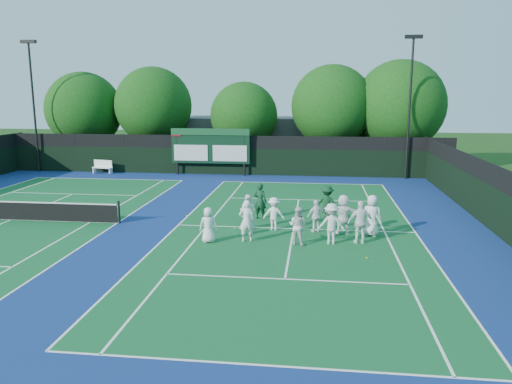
# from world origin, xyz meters

# --- Properties ---
(ground) EXTENTS (120.00, 120.00, 0.00)m
(ground) POSITION_xyz_m (0.00, 0.00, 0.00)
(ground) COLOR #173A0F
(ground) RESTS_ON ground
(court_apron) EXTENTS (34.00, 32.00, 0.01)m
(court_apron) POSITION_xyz_m (-6.00, 1.00, 0.00)
(court_apron) COLOR navy
(court_apron) RESTS_ON ground
(near_court) EXTENTS (11.05, 23.85, 0.01)m
(near_court) POSITION_xyz_m (0.00, 1.00, 0.01)
(near_court) COLOR #125829
(near_court) RESTS_ON ground
(left_court) EXTENTS (11.05, 23.85, 0.01)m
(left_court) POSITION_xyz_m (-14.00, 1.00, 0.01)
(left_court) COLOR #125829
(left_court) RESTS_ON ground
(back_fence) EXTENTS (34.00, 0.08, 3.00)m
(back_fence) POSITION_xyz_m (-6.00, 16.00, 1.36)
(back_fence) COLOR black
(back_fence) RESTS_ON ground
(divider_fence_right) EXTENTS (0.08, 32.00, 3.00)m
(divider_fence_right) POSITION_xyz_m (9.00, 1.00, 1.36)
(divider_fence_right) COLOR black
(divider_fence_right) RESTS_ON ground
(scoreboard) EXTENTS (6.00, 0.21, 3.55)m
(scoreboard) POSITION_xyz_m (-7.01, 15.59, 2.19)
(scoreboard) COLOR black
(scoreboard) RESTS_ON ground
(clubhouse) EXTENTS (18.00, 6.00, 4.00)m
(clubhouse) POSITION_xyz_m (-2.00, 24.00, 2.00)
(clubhouse) COLOR #57575C
(clubhouse) RESTS_ON ground
(light_pole_left) EXTENTS (1.20, 0.30, 10.12)m
(light_pole_left) POSITION_xyz_m (-21.00, 15.70, 6.30)
(light_pole_left) COLOR black
(light_pole_left) RESTS_ON ground
(light_pole_right) EXTENTS (1.20, 0.30, 10.12)m
(light_pole_right) POSITION_xyz_m (7.50, 15.70, 6.30)
(light_pole_right) COLOR black
(light_pole_right) RESTS_ON ground
(tennis_net) EXTENTS (11.30, 0.10, 1.10)m
(tennis_net) POSITION_xyz_m (-14.00, 1.00, 0.49)
(tennis_net) COLOR black
(tennis_net) RESTS_ON ground
(bench) EXTENTS (1.70, 0.80, 1.04)m
(bench) POSITION_xyz_m (-15.52, 15.38, 0.56)
(bench) COLOR white
(bench) RESTS_ON ground
(tree_a) EXTENTS (6.39, 6.39, 7.93)m
(tree_a) POSITION_xyz_m (-18.58, 19.58, 4.57)
(tree_a) COLOR black
(tree_a) RESTS_ON ground
(tree_b) EXTENTS (6.38, 6.38, 8.32)m
(tree_b) POSITION_xyz_m (-12.48, 19.58, 4.96)
(tree_b) COLOR black
(tree_b) RESTS_ON ground
(tree_c) EXTENTS (5.50, 5.50, 7.07)m
(tree_c) POSITION_xyz_m (-4.83, 19.58, 4.17)
(tree_c) COLOR black
(tree_c) RESTS_ON ground
(tree_d) EXTENTS (6.53, 6.53, 8.41)m
(tree_d) POSITION_xyz_m (2.31, 19.58, 4.97)
(tree_d) COLOR black
(tree_d) RESTS_ON ground
(tree_e) EXTENTS (7.10, 7.10, 8.75)m
(tree_e) POSITION_xyz_m (7.58, 19.58, 5.01)
(tree_e) COLOR black
(tree_e) RESTS_ON ground
(tennis_ball_0) EXTENTS (0.07, 0.07, 0.07)m
(tennis_ball_0) POSITION_xyz_m (-2.73, 0.65, 0.03)
(tennis_ball_0) COLOR gold
(tennis_ball_0) RESTS_ON ground
(tennis_ball_2) EXTENTS (0.07, 0.07, 0.07)m
(tennis_ball_2) POSITION_xyz_m (2.95, -2.92, 0.03)
(tennis_ball_2) COLOR gold
(tennis_ball_2) RESTS_ON ground
(tennis_ball_3) EXTENTS (0.07, 0.07, 0.07)m
(tennis_ball_3) POSITION_xyz_m (-5.53, 2.69, 0.03)
(tennis_ball_3) COLOR gold
(tennis_ball_3) RESTS_ON ground
(tennis_ball_5) EXTENTS (0.07, 0.07, 0.07)m
(tennis_ball_5) POSITION_xyz_m (3.71, 1.03, 0.03)
(tennis_ball_5) COLOR gold
(tennis_ball_5) RESTS_ON ground
(player_front_0) EXTENTS (0.82, 0.62, 1.51)m
(player_front_0) POSITION_xyz_m (-3.47, -1.52, 0.76)
(player_front_0) COLOR white
(player_front_0) RESTS_ON ground
(player_front_1) EXTENTS (0.73, 0.55, 1.80)m
(player_front_1) POSITION_xyz_m (-1.89, -1.22, 0.90)
(player_front_1) COLOR white
(player_front_1) RESTS_ON ground
(player_front_2) EXTENTS (0.96, 0.86, 1.61)m
(player_front_2) POSITION_xyz_m (0.26, -1.35, 0.80)
(player_front_2) COLOR silver
(player_front_2) RESTS_ON ground
(player_front_3) EXTENTS (1.16, 0.72, 1.72)m
(player_front_3) POSITION_xyz_m (1.65, -1.12, 0.86)
(player_front_3) COLOR silver
(player_front_3) RESTS_ON ground
(player_front_4) EXTENTS (1.13, 0.62, 1.82)m
(player_front_4) POSITION_xyz_m (2.85, -0.90, 0.91)
(player_front_4) COLOR white
(player_front_4) RESTS_ON ground
(player_back_0) EXTENTS (0.93, 0.82, 1.61)m
(player_back_0) POSITION_xyz_m (-2.13, 0.83, 0.81)
(player_back_0) COLOR white
(player_back_0) RESTS_ON ground
(player_back_1) EXTENTS (1.00, 0.59, 1.52)m
(player_back_1) POSITION_xyz_m (-0.91, 0.74, 0.76)
(player_back_1) COLOR white
(player_back_1) RESTS_ON ground
(player_back_2) EXTENTS (0.94, 0.67, 1.48)m
(player_back_2) POSITION_xyz_m (1.02, 0.60, 0.74)
(player_back_2) COLOR white
(player_back_2) RESTS_ON ground
(player_back_3) EXTENTS (1.67, 0.60, 1.78)m
(player_back_3) POSITION_xyz_m (2.21, 0.54, 0.89)
(player_back_3) COLOR white
(player_back_3) RESTS_ON ground
(player_back_4) EXTENTS (1.05, 0.87, 1.84)m
(player_back_4) POSITION_xyz_m (3.44, 0.29, 0.92)
(player_back_4) COLOR white
(player_back_4) RESTS_ON ground
(coach_left) EXTENTS (0.76, 0.61, 1.82)m
(coach_left) POSITION_xyz_m (-1.75, 2.67, 0.91)
(coach_left) COLOR #0F3820
(coach_left) RESTS_ON ground
(coach_right) EXTENTS (1.24, 0.84, 1.77)m
(coach_right) POSITION_xyz_m (1.54, 2.66, 0.88)
(coach_right) COLOR #0E361B
(coach_right) RESTS_ON ground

